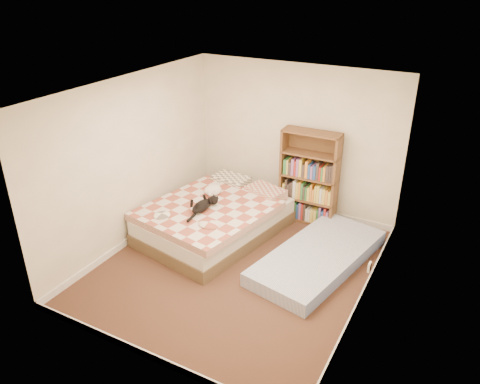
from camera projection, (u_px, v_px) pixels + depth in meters
The scene contains 6 objects.
room at pixel (237, 189), 6.10m from camera, with size 3.51×4.01×2.51m.
bed at pixel (216, 217), 7.32m from camera, with size 1.94×2.47×0.60m.
bookshelf at pixel (309, 188), 7.60m from camera, with size 0.93×0.32×1.54m.
floor_mattress at pixel (318, 257), 6.63m from camera, with size 1.01×2.24×0.20m, color #6E81B7.
black_cat at pixel (203, 205), 6.97m from camera, with size 0.32×0.74×0.17m.
white_dog at pixel (213, 190), 7.43m from camera, with size 0.37×0.39×0.14m.
Camera 1 is at (2.64, -4.84, 3.81)m, focal length 35.00 mm.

